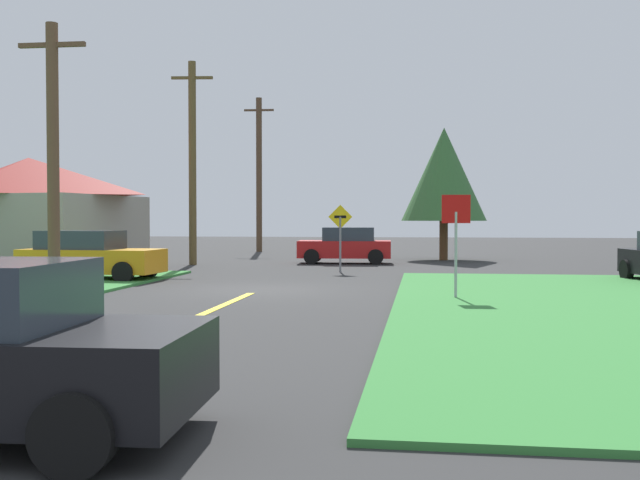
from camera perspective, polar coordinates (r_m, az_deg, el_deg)
ground_plane at (r=21.01m, az=-4.69°, el=-3.84°), size 120.00×120.00×0.00m
lane_stripe_center at (r=13.38m, az=-12.25°, el=-7.00°), size 0.20×14.00×0.01m
stop_sign at (r=18.44m, az=10.41°, el=0.99°), size 0.70×0.07×2.59m
parked_car_near_building at (r=25.27m, az=-17.33°, el=-1.15°), size 4.60×2.22×1.62m
car_approaching_junction at (r=33.23m, az=1.98°, el=-0.43°), size 4.21×2.09×1.62m
utility_pole_near at (r=20.56m, az=-19.84°, el=6.12°), size 1.80×0.31×7.07m
utility_pole_mid at (r=32.78m, az=-9.78°, el=5.99°), size 1.80×0.33×8.81m
utility_pole_far at (r=45.32m, az=-4.71°, el=5.12°), size 1.80×0.35×9.33m
direction_sign at (r=27.77m, az=1.57°, el=0.75°), size 0.91×0.08×2.53m
oak_tree_left at (r=36.38m, az=9.51°, el=4.99°), size 4.09×4.09×6.41m
barn at (r=32.98m, az=-21.47°, el=1.98°), size 8.50×7.28×4.53m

